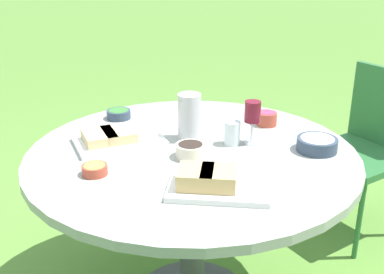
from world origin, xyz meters
The scene contains 12 objects.
dining_table centered at (0.00, 0.00, 0.62)m, with size 1.30×1.30×0.73m.
chair_near_right centered at (-1.12, 0.07, 0.52)m, with size 0.45×0.46×0.89m.
water_pitcher centered at (-0.07, -0.11, 0.83)m, with size 0.10×0.10×0.19m.
wine_glass centered at (-0.24, 0.08, 0.86)m, with size 0.07×0.07×0.18m.
platter_bread_main centered at (0.14, 0.30, 0.76)m, with size 0.38×0.37×0.08m.
platter_charcuterie centered at (0.21, -0.25, 0.75)m, with size 0.40×0.31×0.06m.
bowl_fries centered at (0.40, -0.04, 0.75)m, with size 0.09×0.09×0.04m.
bowl_salad centered at (0.04, -0.51, 0.75)m, with size 0.11×0.11×0.04m.
bowl_olives centered at (0.04, 0.04, 0.76)m, with size 0.11×0.11×0.05m.
bowl_dip_red centered at (-0.44, -0.03, 0.76)m, with size 0.09×0.09×0.06m.
bowl_dip_cream centered at (-0.40, 0.29, 0.76)m, with size 0.16×0.16×0.05m.
cup_water_near centered at (-0.17, 0.04, 0.78)m, with size 0.06×0.06×0.10m.
Camera 1 is at (1.04, 1.38, 1.49)m, focal length 45.00 mm.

